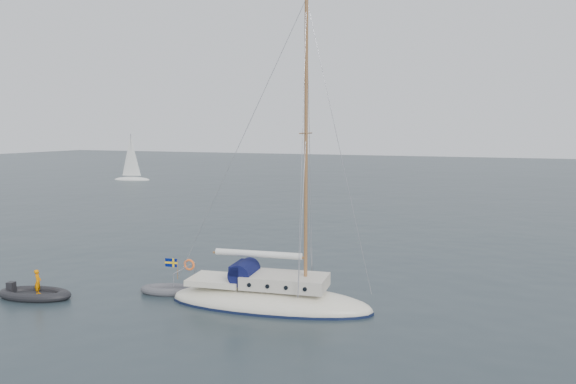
% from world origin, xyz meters
% --- Properties ---
extents(ground, '(300.00, 300.00, 0.00)m').
position_xyz_m(ground, '(0.00, 0.00, 0.00)').
color(ground, black).
rests_on(ground, ground).
extents(sailboat, '(10.56, 3.16, 15.03)m').
position_xyz_m(sailboat, '(0.63, -2.57, 1.14)').
color(sailboat, '#EEE4CF').
rests_on(sailboat, ground).
extents(dinghy, '(3.01, 1.36, 0.43)m').
position_xyz_m(dinghy, '(-5.14, -2.56, 0.19)').
color(dinghy, '#54545A').
rests_on(dinghy, ground).
extents(rib, '(3.93, 1.78, 1.50)m').
position_xyz_m(rib, '(-11.01, -5.79, 0.24)').
color(rib, black).
rests_on(rib, ground).
extents(distant_yacht_a, '(6.15, 3.28, 8.15)m').
position_xyz_m(distant_yacht_a, '(-47.64, 49.68, 3.48)').
color(distant_yacht_a, silver).
rests_on(distant_yacht_a, ground).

